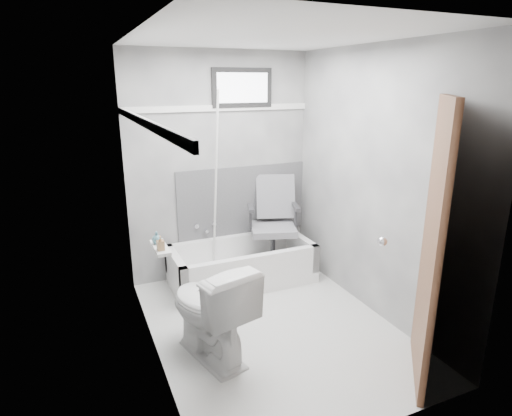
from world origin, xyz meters
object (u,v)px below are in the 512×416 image
soap_bottle_a (161,243)px  soap_bottle_b (157,238)px  door (497,257)px  toilet (209,310)px  bathtub (242,264)px  office_chair (273,223)px

soap_bottle_a → soap_bottle_b: bearing=90.0°
door → soap_bottle_b: size_ratio=20.84×
toilet → soap_bottle_b: (-0.32, 0.23, 0.56)m
door → soap_bottle_b: door is taller
bathtub → soap_bottle_a: bearing=-135.4°
door → soap_bottle_a: bearing=148.1°
bathtub → soap_bottle_b: 1.55m
toilet → soap_bottle_b: bearing=-50.6°
office_chair → toilet: office_chair is taller
door → soap_bottle_b: (-1.92, 1.34, -0.04)m
bathtub → toilet: 1.33m
office_chair → door: size_ratio=0.49×
soap_bottle_a → soap_bottle_b: soap_bottle_a is taller
soap_bottle_a → office_chair: bearing=36.9°
bathtub → toilet: size_ratio=1.84×
bathtub → office_chair: office_chair is taller
office_chair → door: bearing=-58.9°
bathtub → door: size_ratio=0.75×
soap_bottle_a → soap_bottle_b: (0.00, 0.14, -0.01)m
soap_bottle_b → bathtub: bearing=40.3°
door → soap_bottle_b: 2.34m
toilet → door: (1.60, -1.10, 0.60)m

